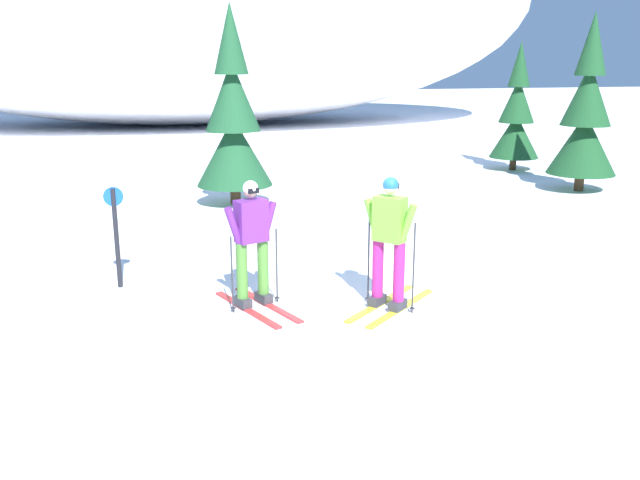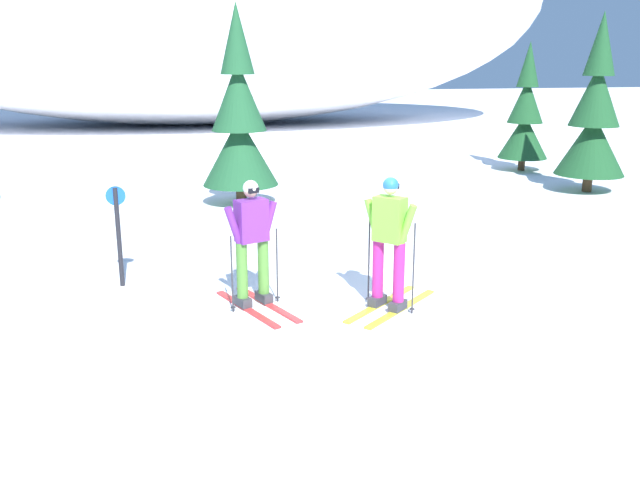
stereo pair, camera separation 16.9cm
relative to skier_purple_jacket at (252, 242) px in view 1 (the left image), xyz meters
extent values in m
plane|color=white|center=(1.35, -0.05, -0.91)|extent=(120.00, 120.00, 0.00)
cube|color=red|center=(0.19, -0.02, -0.90)|extent=(0.72, 1.55, 0.03)
cube|color=red|center=(-0.12, -0.15, -0.90)|extent=(0.72, 1.55, 0.03)
cube|color=#38383D|center=(0.15, 0.07, -0.82)|extent=(0.24, 0.31, 0.12)
cube|color=#38383D|center=(-0.15, -0.06, -0.82)|extent=(0.24, 0.31, 0.12)
cylinder|color=#4C8433|center=(0.15, 0.07, -0.38)|extent=(0.15, 0.15, 0.77)
cylinder|color=#4C8433|center=(-0.15, -0.06, -0.38)|extent=(0.15, 0.15, 0.77)
cube|color=#6B2889|center=(0.00, 0.01, 0.29)|extent=(0.47, 0.38, 0.57)
cylinder|color=#6B2889|center=(0.23, 0.11, 0.23)|extent=(0.29, 0.20, 0.58)
cylinder|color=#6B2889|center=(-0.24, -0.09, 0.23)|extent=(0.29, 0.20, 0.58)
sphere|color=tan|center=(0.00, 0.01, 0.70)|extent=(0.19, 0.19, 0.19)
sphere|color=white|center=(0.00, 0.01, 0.73)|extent=(0.21, 0.21, 0.21)
cube|color=black|center=(0.03, -0.07, 0.71)|extent=(0.15, 0.09, 0.07)
cylinder|color=#2D2D33|center=(0.34, 0.08, -0.39)|extent=(0.02, 0.02, 1.05)
cylinder|color=#2D2D33|center=(0.34, 0.08, -0.85)|extent=(0.07, 0.07, 0.01)
cylinder|color=#2D2D33|center=(-0.30, -0.18, -0.39)|extent=(0.02, 0.02, 1.05)
cylinder|color=#2D2D33|center=(-0.30, -0.18, -0.85)|extent=(0.07, 0.07, 0.01)
cube|color=gold|center=(1.71, -0.33, -0.90)|extent=(1.36, 1.24, 0.03)
cube|color=gold|center=(1.93, -0.57, -0.90)|extent=(1.36, 1.24, 0.03)
cube|color=#38383D|center=(1.64, -0.40, -0.82)|extent=(0.30, 0.29, 0.12)
cube|color=#38383D|center=(1.86, -0.64, -0.82)|extent=(0.30, 0.29, 0.12)
cylinder|color=#B7237A|center=(1.64, -0.40, -0.36)|extent=(0.15, 0.15, 0.80)
cylinder|color=#B7237A|center=(1.86, -0.64, -0.36)|extent=(0.15, 0.15, 0.80)
cube|color=#75C638|center=(1.75, -0.52, 0.34)|extent=(0.45, 0.46, 0.59)
cylinder|color=#75C638|center=(1.58, -0.33, 0.29)|extent=(0.26, 0.27, 0.58)
cylinder|color=#75C638|center=(1.92, -0.71, 0.29)|extent=(0.26, 0.27, 0.58)
sphere|color=beige|center=(1.75, -0.52, 0.76)|extent=(0.19, 0.19, 0.19)
sphere|color=#2366B2|center=(1.75, -0.52, 0.79)|extent=(0.21, 0.21, 0.21)
cube|color=black|center=(1.81, -0.47, 0.77)|extent=(0.13, 0.14, 0.07)
cylinder|color=#2D2D33|center=(1.56, -0.22, -0.29)|extent=(0.02, 0.02, 1.24)
cylinder|color=#2D2D33|center=(1.56, -0.22, -0.85)|extent=(0.07, 0.07, 0.01)
cylinder|color=#2D2D33|center=(2.02, -0.73, -0.29)|extent=(0.02, 0.02, 1.24)
cylinder|color=#2D2D33|center=(2.02, -0.73, -0.85)|extent=(0.07, 0.07, 0.01)
cylinder|color=#47301E|center=(0.50, 6.75, -0.61)|extent=(0.24, 0.24, 0.60)
cone|color=#1E512D|center=(0.50, 6.75, 0.31)|extent=(1.73, 1.73, 1.55)
cone|color=#1E512D|center=(0.50, 6.75, 1.55)|extent=(1.24, 1.24, 1.55)
cone|color=#1E512D|center=(0.50, 6.75, 2.79)|extent=(0.76, 0.76, 1.55)
cylinder|color=#47301E|center=(9.19, 6.40, -0.62)|extent=(0.24, 0.24, 0.59)
cone|color=#194723|center=(9.19, 6.40, 0.28)|extent=(1.69, 1.69, 1.51)
cone|color=#194723|center=(9.19, 6.40, 1.49)|extent=(1.21, 1.21, 1.51)
cone|color=#194723|center=(9.19, 6.40, 2.70)|extent=(0.74, 0.74, 1.51)
cylinder|color=#47301E|center=(9.20, 9.82, -0.66)|extent=(0.20, 0.20, 0.51)
cone|color=#194723|center=(9.20, 9.82, 0.11)|extent=(1.45, 1.45, 1.30)
cone|color=#194723|center=(9.20, 9.82, 1.15)|extent=(1.04, 1.04, 1.30)
cone|color=#194723|center=(9.20, 9.82, 2.18)|extent=(0.64, 0.64, 1.30)
cylinder|color=black|center=(-1.82, 1.25, -0.17)|extent=(0.07, 0.07, 1.49)
cylinder|color=blue|center=(-1.82, 1.25, 0.45)|extent=(0.28, 0.02, 0.28)
camera|label=1|loc=(-1.11, -8.77, 2.39)|focal=38.33mm
camera|label=2|loc=(-0.95, -8.81, 2.39)|focal=38.33mm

